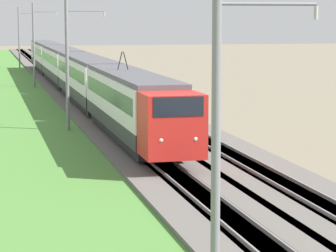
% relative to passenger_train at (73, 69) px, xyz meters
% --- Properties ---
extents(ballast_main, '(240.00, 4.40, 0.30)m').
position_rel_passenger_train_xyz_m(ballast_main, '(-11.61, 0.00, -2.30)').
color(ballast_main, '#605B56').
rests_on(ballast_main, ground).
extents(ballast_adjacent, '(240.00, 4.40, 0.30)m').
position_rel_passenger_train_xyz_m(ballast_adjacent, '(-11.61, -3.98, -2.30)').
color(ballast_adjacent, '#605B56').
rests_on(ballast_adjacent, ground).
extents(track_main, '(240.00, 1.57, 0.45)m').
position_rel_passenger_train_xyz_m(track_main, '(-11.61, 0.00, -2.29)').
color(track_main, '#4C4238').
rests_on(track_main, ground).
extents(track_adjacent, '(240.00, 1.57, 0.45)m').
position_rel_passenger_train_xyz_m(track_adjacent, '(-11.61, -3.98, -2.29)').
color(track_adjacent, '#4C4238').
rests_on(track_adjacent, ground).
extents(grass_verge, '(240.00, 11.14, 0.12)m').
position_rel_passenger_train_xyz_m(grass_verge, '(-11.61, 5.64, -2.39)').
color(grass_verge, '#4C8438').
rests_on(grass_verge, ground).
extents(passenger_train, '(81.84, 2.82, 5.21)m').
position_rel_passenger_train_xyz_m(passenger_train, '(0.00, 0.00, 0.00)').
color(passenger_train, red).
rests_on(passenger_train, ground).
extents(catenary_mast_near, '(0.22, 2.56, 8.41)m').
position_rel_passenger_train_xyz_m(catenary_mast_near, '(-56.92, 2.94, 1.89)').
color(catenary_mast_near, slate).
rests_on(catenary_mast_near, ground).
extents(catenary_mast_mid, '(0.22, 2.56, 8.55)m').
position_rel_passenger_train_xyz_m(catenary_mast_mid, '(-24.06, 2.94, 1.97)').
color(catenary_mast_mid, slate).
rests_on(catenary_mast_mid, ground).
extents(catenary_mast_far, '(0.22, 2.56, 8.76)m').
position_rel_passenger_train_xyz_m(catenary_mast_far, '(8.80, 2.94, 2.07)').
color(catenary_mast_far, slate).
rests_on(catenary_mast_far, ground).
extents(catenary_mast_distant, '(0.22, 2.56, 8.81)m').
position_rel_passenger_train_xyz_m(catenary_mast_distant, '(41.66, 2.94, 2.10)').
color(catenary_mast_distant, slate).
rests_on(catenary_mast_distant, ground).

